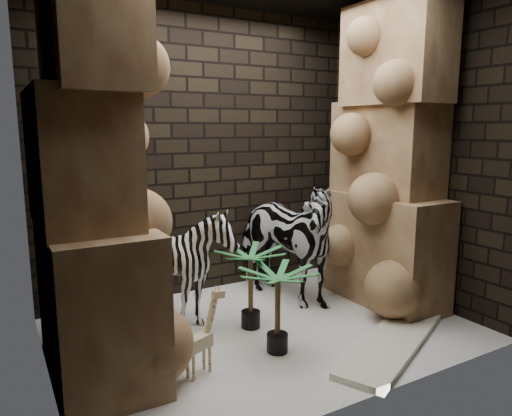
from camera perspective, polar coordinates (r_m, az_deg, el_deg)
floor at (r=4.27m, az=1.08°, el=-14.63°), size 3.50×3.50×0.00m
wall_back at (r=5.01m, az=-6.27°, el=6.71°), size 3.50×0.00×3.50m
wall_front at (r=2.90m, az=13.97°, el=4.22°), size 3.50×0.00×3.50m
wall_left at (r=3.36m, az=-25.52°, el=4.28°), size 0.00×3.00×3.00m
wall_right at (r=5.02m, az=18.65°, el=6.26°), size 0.00×3.00×3.00m
rock_pillar_left at (r=3.40m, az=-19.62°, el=4.73°), size 0.68×1.30×3.00m
rock_pillar_right at (r=4.78m, az=16.00°, el=6.24°), size 0.58×1.25×3.00m
zebra_right at (r=4.74m, az=3.00°, el=-2.65°), size 0.95×1.38×1.49m
zebra_left at (r=4.30m, az=-9.19°, el=-7.50°), size 1.13×1.28×0.99m
giraffe_toy at (r=3.48m, az=-7.07°, el=-14.99°), size 0.34×0.22×0.63m
palm_front at (r=4.18m, az=-0.66°, el=-9.71°), size 0.36×0.36×0.74m
palm_back at (r=3.76m, az=2.65°, el=-12.32°), size 0.36×0.36×0.70m
surfboard at (r=4.18m, az=16.51°, el=-15.26°), size 1.65×1.08×0.05m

